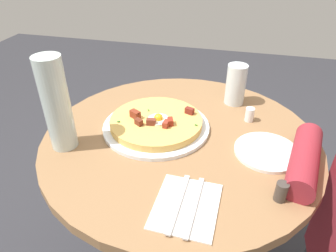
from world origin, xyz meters
name	(u,v)px	position (x,y,z in m)	size (l,w,h in m)	color
dining_table	(179,180)	(0.00, 0.00, 0.58)	(0.82, 0.82, 0.76)	olive
pizza_plate	(156,126)	(-0.08, 0.02, 0.77)	(0.33, 0.33, 0.01)	white
breakfast_pizza	(156,122)	(-0.08, 0.02, 0.78)	(0.28, 0.28, 0.05)	#DFAF57
bread_plate	(267,152)	(0.25, -0.03, 0.76)	(0.18, 0.18, 0.01)	white
napkin	(186,206)	(0.07, -0.27, 0.76)	(0.17, 0.14, 0.00)	white
fork	(194,206)	(0.09, -0.27, 0.77)	(0.18, 0.01, 0.01)	silver
knife	(178,203)	(0.05, -0.27, 0.77)	(0.18, 0.01, 0.01)	silver
water_glass	(236,84)	(0.14, 0.25, 0.83)	(0.07, 0.07, 0.14)	silver
water_bottle	(56,104)	(-0.31, -0.13, 0.89)	(0.07, 0.07, 0.26)	silver
salt_shaker	(250,115)	(0.20, 0.13, 0.78)	(0.03, 0.03, 0.05)	white
pepper_shaker	(281,192)	(0.27, -0.20, 0.78)	(0.03, 0.03, 0.05)	#3F3833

